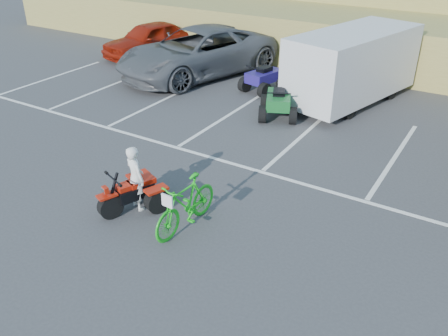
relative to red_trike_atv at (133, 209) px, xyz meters
The scene contains 11 objects.
ground 1.78m from the red_trike_atv, 21.25° to the left, with size 100.00×100.00×0.00m, color #3D3D3F.
parking_stripes 5.35m from the red_trike_atv, 61.81° to the left, with size 28.00×5.16×0.01m.
grass_embankment 16.27m from the red_trike_atv, 84.12° to the left, with size 40.00×8.50×3.10m.
red_trike_atv is the anchor object (origin of this frame).
rider 0.77m from the red_trike_atv, 68.88° to the left, with size 0.55×0.36×1.51m, color white.
green_dirt_bike 1.54m from the red_trike_atv, ahead, with size 0.54×1.90×1.14m, color #14BF19.
grey_pickup 9.99m from the red_trike_atv, 116.01° to the left, with size 3.08×6.68×1.86m, color #4D5055.
red_car 12.88m from the red_trike_atv, 127.67° to the left, with size 1.78×4.42×1.51m, color maroon.
cargo_trailer 9.45m from the red_trike_atv, 78.58° to the left, with size 3.33×5.57×2.43m.
quad_atv_blue 8.65m from the red_trike_atv, 97.70° to the left, with size 1.17×1.57×1.03m, color navy, non-canonical shape.
quad_atv_green 6.62m from the red_trike_atv, 86.72° to the left, with size 1.18×1.58×1.03m, color #155D25, non-canonical shape.
Camera 1 is at (4.74, -7.12, 5.88)m, focal length 38.00 mm.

